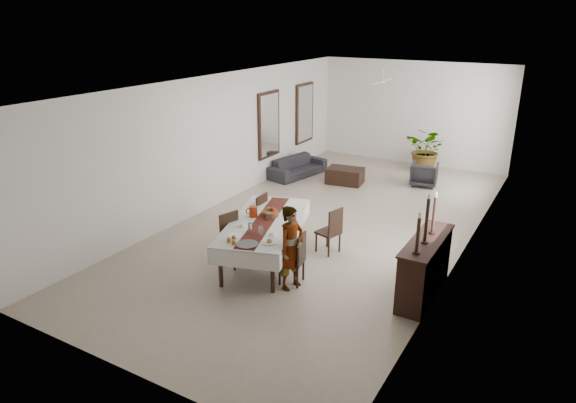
{
  "coord_description": "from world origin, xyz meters",
  "views": [
    {
      "loc": [
        4.66,
        -9.84,
        4.5
      ],
      "look_at": [
        -0.1,
        -1.65,
        1.05
      ],
      "focal_mm": 32.0,
      "sensor_mm": 36.0,
      "label": 1
    }
  ],
  "objects_px": {
    "dining_table_top": "(264,223)",
    "red_pitcher": "(253,212)",
    "woman": "(292,248)",
    "sofa": "(298,167)",
    "sideboard_body": "(424,269)"
  },
  "relations": [
    {
      "from": "dining_table_top",
      "to": "woman",
      "type": "height_order",
      "value": "woman"
    },
    {
      "from": "sideboard_body",
      "to": "dining_table_top",
      "type": "bearing_deg",
      "value": -176.46
    },
    {
      "from": "red_pitcher",
      "to": "woman",
      "type": "xyz_separation_m",
      "value": [
        1.29,
        -0.75,
        -0.16
      ]
    },
    {
      "from": "dining_table_top",
      "to": "red_pitcher",
      "type": "relative_size",
      "value": 12.0
    },
    {
      "from": "woman",
      "to": "sideboard_body",
      "type": "relative_size",
      "value": 0.9
    },
    {
      "from": "woman",
      "to": "sofa",
      "type": "relative_size",
      "value": 0.79
    },
    {
      "from": "dining_table_top",
      "to": "woman",
      "type": "xyz_separation_m",
      "value": [
        0.99,
        -0.68,
        -0.02
      ]
    },
    {
      "from": "dining_table_top",
      "to": "sideboard_body",
      "type": "distance_m",
      "value": 3.07
    },
    {
      "from": "dining_table_top",
      "to": "sideboard_body",
      "type": "height_order",
      "value": "sideboard_body"
    },
    {
      "from": "sofa",
      "to": "sideboard_body",
      "type": "bearing_deg",
      "value": -121.76
    },
    {
      "from": "red_pitcher",
      "to": "woman",
      "type": "distance_m",
      "value": 1.5
    },
    {
      "from": "red_pitcher",
      "to": "woman",
      "type": "relative_size",
      "value": 0.14
    },
    {
      "from": "dining_table_top",
      "to": "sofa",
      "type": "distance_m",
      "value": 5.61
    },
    {
      "from": "red_pitcher",
      "to": "sofa",
      "type": "bearing_deg",
      "value": 109.96
    },
    {
      "from": "woman",
      "to": "sofa",
      "type": "xyz_separation_m",
      "value": [
        -3.14,
        5.84,
        -0.47
      ]
    }
  ]
}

